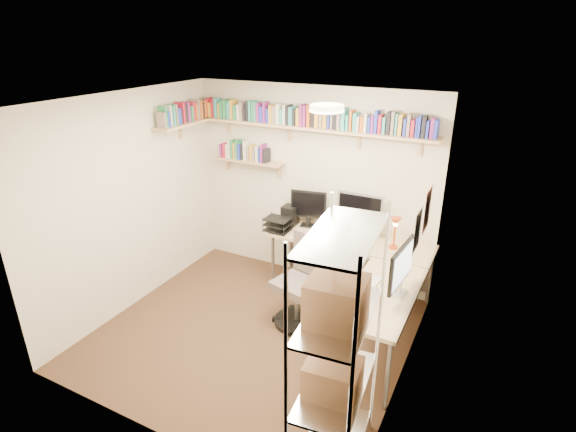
# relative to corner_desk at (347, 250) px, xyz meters

# --- Properties ---
(ground) EXTENTS (3.20, 3.20, 0.00)m
(ground) POSITION_rel_corner_desk_xyz_m (-0.70, -0.96, -0.75)
(ground) COLOR #3F291B
(ground) RESTS_ON ground
(room_shell) EXTENTS (3.24, 3.04, 2.52)m
(room_shell) POSITION_rel_corner_desk_xyz_m (-0.69, -0.96, 0.80)
(room_shell) COLOR beige
(room_shell) RESTS_ON ground
(wall_shelves) EXTENTS (3.12, 1.09, 0.80)m
(wall_shelves) POSITION_rel_corner_desk_xyz_m (-1.12, 0.34, 1.28)
(wall_shelves) COLOR tan
(wall_shelves) RESTS_ON ground
(corner_desk) EXTENTS (2.03, 1.98, 1.32)m
(corner_desk) POSITION_rel_corner_desk_xyz_m (0.00, 0.00, 0.00)
(corner_desk) COLOR beige
(corner_desk) RESTS_ON ground
(office_chair) EXTENTS (0.56, 0.58, 1.04)m
(office_chair) POSITION_rel_corner_desk_xyz_m (-0.34, -0.51, -0.31)
(office_chair) COLOR black
(office_chair) RESTS_ON ground
(wire_rack) EXTENTS (0.51, 0.92, 2.04)m
(wire_rack) POSITION_rel_corner_desk_xyz_m (0.67, -2.11, 0.41)
(wire_rack) COLOR silver
(wire_rack) RESTS_ON ground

